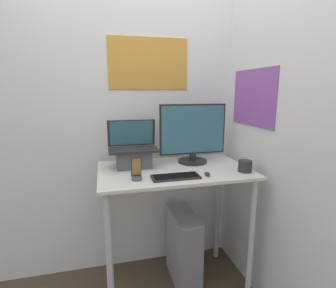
{
  "coord_description": "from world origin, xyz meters",
  "views": [
    {
      "loc": [
        -0.47,
        -1.38,
        1.48
      ],
      "look_at": [
        -0.05,
        0.32,
        1.12
      ],
      "focal_mm": 28.0,
      "sensor_mm": 36.0,
      "label": 1
    }
  ],
  "objects_px": {
    "laptop": "(133,154)",
    "keyboard": "(176,177)",
    "computer_tower": "(183,248)",
    "monitor": "(193,136)",
    "mouse": "(207,174)",
    "cell_phone": "(137,173)"
  },
  "relations": [
    {
      "from": "laptop",
      "to": "keyboard",
      "type": "xyz_separation_m",
      "value": [
        0.23,
        -0.3,
        -0.09
      ]
    },
    {
      "from": "laptop",
      "to": "computer_tower",
      "type": "height_order",
      "value": "laptop"
    },
    {
      "from": "monitor",
      "to": "keyboard",
      "type": "distance_m",
      "value": 0.44
    },
    {
      "from": "keyboard",
      "to": "mouse",
      "type": "relative_size",
      "value": 5.73
    },
    {
      "from": "monitor",
      "to": "cell_phone",
      "type": "height_order",
      "value": "monitor"
    },
    {
      "from": "cell_phone",
      "to": "monitor",
      "type": "bearing_deg",
      "value": 32.47
    },
    {
      "from": "laptop",
      "to": "mouse",
      "type": "xyz_separation_m",
      "value": [
        0.44,
        -0.31,
        -0.09
      ]
    },
    {
      "from": "laptop",
      "to": "computer_tower",
      "type": "relative_size",
      "value": 0.61
    },
    {
      "from": "computer_tower",
      "to": "keyboard",
      "type": "bearing_deg",
      "value": -119.3
    },
    {
      "from": "monitor",
      "to": "cell_phone",
      "type": "bearing_deg",
      "value": -147.53
    },
    {
      "from": "laptop",
      "to": "mouse",
      "type": "height_order",
      "value": "laptop"
    },
    {
      "from": "mouse",
      "to": "cell_phone",
      "type": "height_order",
      "value": "cell_phone"
    },
    {
      "from": "monitor",
      "to": "keyboard",
      "type": "bearing_deg",
      "value": -124.84
    },
    {
      "from": "mouse",
      "to": "computer_tower",
      "type": "distance_m",
      "value": 0.72
    },
    {
      "from": "laptop",
      "to": "monitor",
      "type": "relative_size",
      "value": 0.68
    },
    {
      "from": "laptop",
      "to": "monitor",
      "type": "height_order",
      "value": "monitor"
    },
    {
      "from": "mouse",
      "to": "cell_phone",
      "type": "bearing_deg",
      "value": 175.75
    },
    {
      "from": "cell_phone",
      "to": "computer_tower",
      "type": "relative_size",
      "value": 0.25
    },
    {
      "from": "monitor",
      "to": "cell_phone",
      "type": "relative_size",
      "value": 3.58
    },
    {
      "from": "laptop",
      "to": "mouse",
      "type": "bearing_deg",
      "value": -35.61
    },
    {
      "from": "monitor",
      "to": "computer_tower",
      "type": "bearing_deg",
      "value": -137.55
    },
    {
      "from": "laptop",
      "to": "cell_phone",
      "type": "xyz_separation_m",
      "value": [
        -0.01,
        -0.28,
        -0.05
      ]
    }
  ]
}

